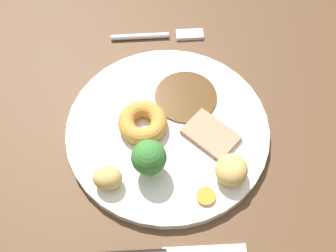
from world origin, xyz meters
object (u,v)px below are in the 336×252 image
object	(u,v)px
dinner_plate	(168,132)
yorkshire_pudding	(143,122)
meat_slice_main	(211,135)
roast_potato_left	(231,170)
fork	(161,36)
roast_potato_right	(107,178)
carrot_coin_front	(206,196)
broccoli_floret	(149,158)

from	to	relation	value
dinner_plate	yorkshire_pudding	size ratio (longest dim) A/B	4.13
meat_slice_main	yorkshire_pudding	world-z (taller)	yorkshire_pudding
yorkshire_pudding	roast_potato_left	world-z (taller)	roast_potato_left
meat_slice_main	fork	world-z (taller)	meat_slice_main
roast_potato_left	meat_slice_main	bearing A→B (deg)	-167.48
roast_potato_right	carrot_coin_front	size ratio (longest dim) A/B	1.53
roast_potato_left	broccoli_floret	distance (cm)	10.90
roast_potato_left	yorkshire_pudding	bearing A→B (deg)	-130.92
yorkshire_pudding	roast_potato_right	distance (cm)	9.68
dinner_plate	meat_slice_main	bearing A→B (deg)	71.87
dinner_plate	roast_potato_right	size ratio (longest dim) A/B	7.49
meat_slice_main	roast_potato_right	world-z (taller)	roast_potato_right
dinner_plate	meat_slice_main	size ratio (longest dim) A/B	3.99
roast_potato_left	broccoli_floret	bearing A→B (deg)	-103.18
roast_potato_left	dinner_plate	bearing A→B (deg)	-138.99
dinner_plate	meat_slice_main	distance (cm)	6.16
roast_potato_right	fork	xyz separation A→B (cm)	(-25.69, 10.37, -2.58)
dinner_plate	fork	xyz separation A→B (cm)	(-18.69, 1.43, -0.31)
meat_slice_main	roast_potato_left	size ratio (longest dim) A/B	1.59
meat_slice_main	fork	distance (cm)	21.07
carrot_coin_front	roast_potato_right	bearing A→B (deg)	-107.17
dinner_plate	fork	bearing A→B (deg)	175.61
meat_slice_main	fork	size ratio (longest dim) A/B	0.47
roast_potato_right	roast_potato_left	bearing A→B (deg)	85.57
dinner_plate	yorkshire_pudding	distance (cm)	4.06
roast_potato_left	roast_potato_right	size ratio (longest dim) A/B	1.18
yorkshire_pudding	carrot_coin_front	world-z (taller)	yorkshire_pudding
roast_potato_right	carrot_coin_front	world-z (taller)	roast_potato_right
roast_potato_left	broccoli_floret	xyz separation A→B (cm)	(-2.46, -10.49, 1.63)
dinner_plate	roast_potato_left	world-z (taller)	roast_potato_left
roast_potato_right	broccoli_floret	size ratio (longest dim) A/B	0.67
meat_slice_main	roast_potato_left	bearing A→B (deg)	12.52
dinner_plate	fork	world-z (taller)	dinner_plate
yorkshire_pudding	roast_potato_right	bearing A→B (deg)	-34.53
yorkshire_pudding	carrot_coin_front	distance (cm)	13.67
meat_slice_main	broccoli_floret	xyz separation A→B (cm)	(3.91, -9.08, 2.95)
meat_slice_main	dinner_plate	bearing A→B (deg)	-108.13
roast_potato_right	fork	distance (cm)	27.83
roast_potato_right	broccoli_floret	distance (cm)	6.02
yorkshire_pudding	broccoli_floret	distance (cm)	7.09
roast_potato_left	broccoli_floret	world-z (taller)	broccoli_floret
meat_slice_main	fork	bearing A→B (deg)	-168.11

